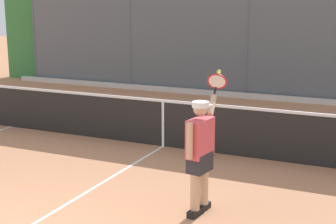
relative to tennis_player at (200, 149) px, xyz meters
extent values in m
cube|color=white|center=(1.84, -0.08, -0.91)|extent=(0.05, 5.31, 0.01)
cylinder|color=#565B60|center=(1.84, -8.70, 0.65)|extent=(0.07, 0.07, 3.11)
cylinder|color=#565B60|center=(5.86, -8.70, 0.65)|extent=(0.07, 0.07, 3.11)
cylinder|color=#565B60|center=(9.88, -8.70, 0.65)|extent=(0.07, 0.07, 3.11)
cube|color=#565B60|center=(1.84, -8.70, 0.65)|extent=(16.09, 0.02, 3.11)
cube|color=#387A3D|center=(1.84, -9.35, 0.67)|extent=(19.09, 0.90, 3.16)
cube|color=silver|center=(1.84, -8.52, -0.83)|extent=(17.09, 0.18, 0.15)
cube|color=black|center=(1.84, -2.73, -0.45)|extent=(10.00, 0.02, 0.91)
cube|color=white|center=(1.84, -2.73, 0.03)|extent=(10.00, 0.04, 0.05)
cube|color=white|center=(1.84, -2.73, -0.45)|extent=(0.05, 0.04, 0.91)
cube|color=black|center=(0.01, 0.14, -0.86)|extent=(0.15, 0.27, 0.09)
cylinder|color=tan|center=(0.01, 0.14, -0.46)|extent=(0.13, 0.13, 0.72)
cube|color=black|center=(-0.02, -0.10, -0.86)|extent=(0.15, 0.27, 0.09)
cylinder|color=tan|center=(-0.02, -0.10, -0.46)|extent=(0.13, 0.13, 0.72)
cube|color=#28282D|center=(0.00, 0.02, -0.18)|extent=(0.27, 0.41, 0.26)
cube|color=#DB4C56|center=(0.00, 0.02, 0.16)|extent=(0.27, 0.47, 0.52)
cylinder|color=tan|center=(0.04, 0.30, 0.18)|extent=(0.08, 0.08, 0.48)
cylinder|color=tan|center=(-0.01, -0.40, 0.53)|extent=(0.15, 0.37, 0.28)
sphere|color=tan|center=(0.00, 0.02, 0.56)|extent=(0.20, 0.20, 0.20)
cylinder|color=white|center=(0.00, 0.02, 0.62)|extent=(0.26, 0.26, 0.07)
cube|color=white|center=(-0.02, -0.09, 0.59)|extent=(0.19, 0.20, 0.02)
cylinder|color=black|center=(0.03, -0.63, 0.68)|extent=(0.06, 0.17, 0.13)
torus|color=red|center=(0.06, -0.82, 0.80)|extent=(0.32, 0.23, 0.26)
cylinder|color=silver|center=(0.06, -0.82, 0.80)|extent=(0.27, 0.18, 0.21)
sphere|color=#D6E042|center=(0.10, -0.99, 0.92)|extent=(0.07, 0.07, 0.07)
camera|label=1|loc=(-2.29, 6.04, 1.92)|focal=53.27mm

